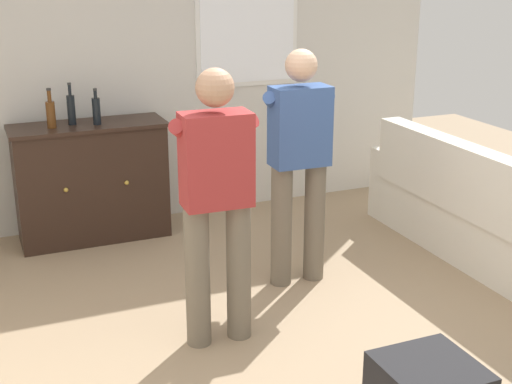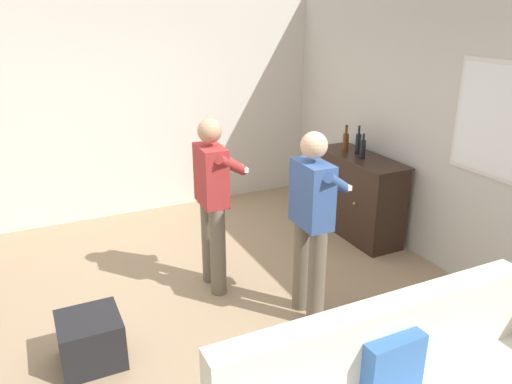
{
  "view_description": "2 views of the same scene",
  "coord_description": "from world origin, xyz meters",
  "px_view_note": "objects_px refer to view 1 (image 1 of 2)",
  "views": [
    {
      "loc": [
        -1.65,
        -3.39,
        2.26
      ],
      "look_at": [
        -0.05,
        0.42,
        0.89
      ],
      "focal_mm": 50.0,
      "sensor_mm": 36.0,
      "label": 1
    },
    {
      "loc": [
        3.72,
        -1.19,
        2.6
      ],
      "look_at": [
        0.03,
        0.58,
        1.07
      ],
      "focal_mm": 35.0,
      "sensor_mm": 36.0,
      "label": 2
    }
  ],
  "objects_px": {
    "sideboard_cabinet": "(92,182)",
    "person_standing_right": "(299,157)",
    "couch": "(485,222)",
    "person_standing_left": "(216,195)",
    "bottle_spirits_clear": "(96,110)",
    "bottle_liquor_amber": "(71,109)",
    "bottle_wine_green": "(51,113)"
  },
  "relations": [
    {
      "from": "sideboard_cabinet",
      "to": "couch",
      "type": "bearing_deg",
      "value": -32.77
    },
    {
      "from": "person_standing_left",
      "to": "bottle_wine_green",
      "type": "bearing_deg",
      "value": 109.01
    },
    {
      "from": "sideboard_cabinet",
      "to": "person_standing_right",
      "type": "distance_m",
      "value": 1.9
    },
    {
      "from": "bottle_wine_green",
      "to": "bottle_liquor_amber",
      "type": "height_order",
      "value": "bottle_liquor_amber"
    },
    {
      "from": "bottle_liquor_amber",
      "to": "person_standing_right",
      "type": "relative_size",
      "value": 0.2
    },
    {
      "from": "couch",
      "to": "person_standing_left",
      "type": "distance_m",
      "value": 2.34
    },
    {
      "from": "couch",
      "to": "person_standing_right",
      "type": "xyz_separation_m",
      "value": [
        -1.44,
        0.3,
        0.59
      ]
    },
    {
      "from": "couch",
      "to": "bottle_wine_green",
      "type": "bearing_deg",
      "value": 150.24
    },
    {
      "from": "couch",
      "to": "sideboard_cabinet",
      "type": "distance_m",
      "value": 3.15
    },
    {
      "from": "person_standing_left",
      "to": "sideboard_cabinet",
      "type": "bearing_deg",
      "value": 101.2
    },
    {
      "from": "couch",
      "to": "bottle_liquor_amber",
      "type": "height_order",
      "value": "bottle_liquor_amber"
    },
    {
      "from": "couch",
      "to": "bottle_spirits_clear",
      "type": "distance_m",
      "value": 3.15
    },
    {
      "from": "bottle_liquor_amber",
      "to": "bottle_spirits_clear",
      "type": "height_order",
      "value": "bottle_liquor_amber"
    },
    {
      "from": "bottle_liquor_amber",
      "to": "person_standing_left",
      "type": "bearing_deg",
      "value": -75.88
    },
    {
      "from": "couch",
      "to": "bottle_wine_green",
      "type": "distance_m",
      "value": 3.45
    },
    {
      "from": "couch",
      "to": "person_standing_left",
      "type": "bearing_deg",
      "value": -172.92
    },
    {
      "from": "bottle_liquor_amber",
      "to": "bottle_spirits_clear",
      "type": "xyz_separation_m",
      "value": [
        0.19,
        -0.07,
        -0.01
      ]
    },
    {
      "from": "bottle_wine_green",
      "to": "bottle_spirits_clear",
      "type": "bearing_deg",
      "value": -2.67
    },
    {
      "from": "sideboard_cabinet",
      "to": "bottle_liquor_amber",
      "type": "bearing_deg",
      "value": 166.62
    },
    {
      "from": "bottle_liquor_amber",
      "to": "person_standing_right",
      "type": "height_order",
      "value": "person_standing_right"
    },
    {
      "from": "bottle_wine_green",
      "to": "person_standing_left",
      "type": "height_order",
      "value": "person_standing_left"
    },
    {
      "from": "bottle_spirits_clear",
      "to": "bottle_liquor_amber",
      "type": "bearing_deg",
      "value": 158.19
    },
    {
      "from": "bottle_spirits_clear",
      "to": "person_standing_left",
      "type": "height_order",
      "value": "person_standing_left"
    },
    {
      "from": "sideboard_cabinet",
      "to": "person_standing_right",
      "type": "relative_size",
      "value": 0.74
    },
    {
      "from": "person_standing_right",
      "to": "bottle_spirits_clear",
      "type": "bearing_deg",
      "value": 129.87
    },
    {
      "from": "couch",
      "to": "bottle_wine_green",
      "type": "height_order",
      "value": "bottle_wine_green"
    },
    {
      "from": "bottle_wine_green",
      "to": "person_standing_left",
      "type": "relative_size",
      "value": 0.19
    },
    {
      "from": "couch",
      "to": "person_standing_right",
      "type": "distance_m",
      "value": 1.58
    },
    {
      "from": "couch",
      "to": "person_standing_left",
      "type": "xyz_separation_m",
      "value": [
        -2.25,
        -0.28,
        0.59
      ]
    },
    {
      "from": "bottle_liquor_amber",
      "to": "person_standing_right",
      "type": "distance_m",
      "value": 1.95
    },
    {
      "from": "bottle_liquor_amber",
      "to": "person_standing_left",
      "type": "xyz_separation_m",
      "value": [
        0.5,
        -2.01,
        -0.17
      ]
    },
    {
      "from": "bottle_liquor_amber",
      "to": "person_standing_right",
      "type": "bearing_deg",
      "value": -47.35
    }
  ]
}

